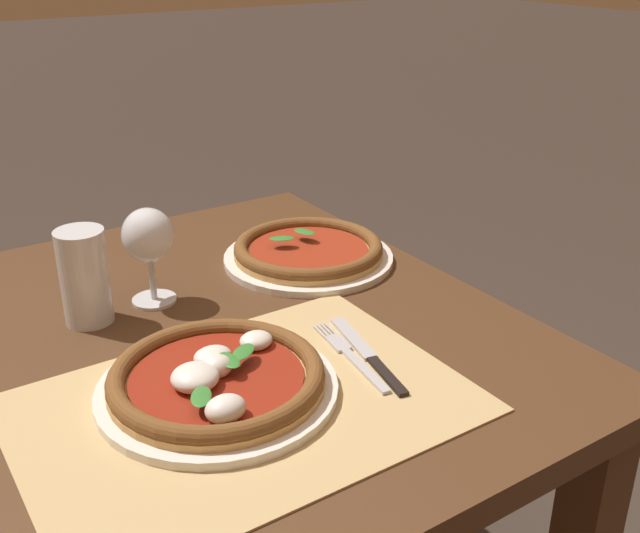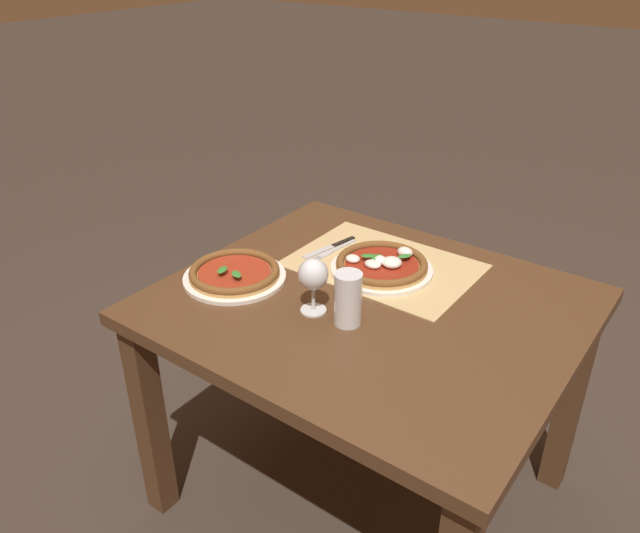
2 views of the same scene
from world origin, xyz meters
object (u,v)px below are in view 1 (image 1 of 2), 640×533
Objects in this scene: wine_glass at (148,239)px; knife at (367,354)px; pizza_near at (217,380)px; fork at (350,355)px; pint_glass at (85,278)px; pizza_far at (308,252)px.

wine_glass is 0.38m from knife.
pizza_near is 0.22m from knife.
wine_glass is at bearing 116.60° from fork.
wine_glass is (0.03, 0.29, 0.08)m from pizza_near.
knife is at bearing -48.12° from pint_glass.
pizza_near reaches higher than knife.
knife is at bearing -26.50° from fork.
pizza_far is at bearing 0.83° from pint_glass.
pizza_near is 0.19m from fork.
pizza_far is 1.93× the size of wine_glass.
wine_glass is 0.72× the size of knife.
fork is at bearing -63.40° from wine_glass.
wine_glass is at bearing 83.38° from pizza_near.
pizza_far is 0.34m from fork.
pizza_near is 1.96× the size of wine_glass.
pizza_near is at bearing -137.87° from pizza_far.
pint_glass reaches higher than pizza_near.
pint_glass is at bearing 103.92° from pizza_near.
pizza_near is 0.43m from pizza_far.
knife reaches higher than fork.
wine_glass is 1.07× the size of pint_glass.
wine_glass reaches higher than pint_glass.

